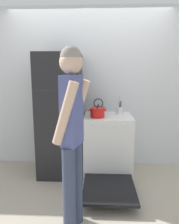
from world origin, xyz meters
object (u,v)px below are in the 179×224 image
at_px(stove_range, 108,145).
at_px(utensil_jar, 119,110).
at_px(refrigerator, 60,115).
at_px(dutch_oven_pot, 97,113).
at_px(tea_kettle, 98,109).
at_px(person, 72,130).

xyz_separation_m(stove_range, utensil_jar, (0.18, 0.18, 0.52)).
xyz_separation_m(refrigerator, dutch_oven_pot, (0.56, -0.13, 0.07)).
bearing_deg(tea_kettle, dutch_oven_pot, -92.72).
bearing_deg(utensil_jar, refrigerator, -170.77).
bearing_deg(utensil_jar, tea_kettle, -178.70).
relative_size(stove_range, person, 0.78).
height_order(refrigerator, stove_range, refrigerator).
relative_size(tea_kettle, utensil_jar, 0.87).
xyz_separation_m(dutch_oven_pot, utensil_jar, (0.34, 0.27, -0.01)).
bearing_deg(refrigerator, person, -74.65).
relative_size(refrigerator, dutch_oven_pot, 7.07).
relative_size(tea_kettle, person, 0.13).
height_order(refrigerator, utensil_jar, refrigerator).
bearing_deg(stove_range, refrigerator, 177.48).
relative_size(dutch_oven_pot, person, 0.14).
distance_m(refrigerator, dutch_oven_pot, 0.58).
distance_m(stove_range, dutch_oven_pot, 0.56).
bearing_deg(dutch_oven_pot, stove_range, 30.59).
xyz_separation_m(utensil_jar, person, (-0.56, -1.37, 0.05)).
xyz_separation_m(dutch_oven_pot, person, (-0.23, -1.10, 0.04)).
bearing_deg(refrigerator, utensil_jar, 9.23).
relative_size(refrigerator, utensil_jar, 6.58).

